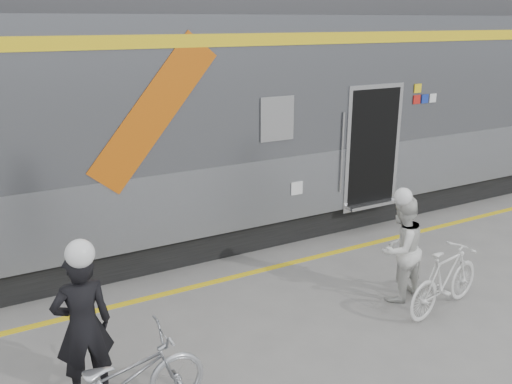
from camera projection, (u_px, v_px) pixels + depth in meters
ground at (364, 333)px, 6.76m from camera, size 90.00×90.00×0.00m
train at (224, 118)px, 9.69m from camera, size 24.00×3.17×4.10m
safety_strip at (276, 267)px, 8.55m from camera, size 24.00×0.12×0.01m
man at (83, 326)px, 5.41m from camera, size 0.59×0.39×1.61m
bicycle_left at (121, 381)px, 5.16m from camera, size 1.69×0.60×0.89m
woman at (400, 249)px, 7.39m from camera, size 0.81×0.68×1.49m
bicycle_right at (445, 279)px, 7.16m from camera, size 1.55×0.68×0.90m
helmet_man at (73, 239)px, 5.13m from camera, size 0.28×0.28×0.28m
helmet_woman at (406, 189)px, 7.13m from camera, size 0.24×0.24×0.24m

